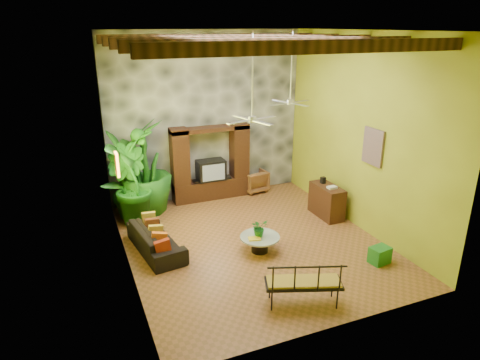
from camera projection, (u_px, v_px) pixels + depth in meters
name	position (u px, v px, depth m)	size (l,w,h in m)	color
ground	(252.00, 242.00, 10.70)	(7.00, 7.00, 0.00)	brown
ceiling	(254.00, 30.00, 8.99)	(6.00, 7.00, 0.02)	silver
back_wall	(206.00, 117.00, 12.89)	(6.00, 0.02, 5.00)	olive
left_wall	(119.00, 160.00, 8.77)	(0.02, 7.00, 5.00)	olive
right_wall	(360.00, 133.00, 10.92)	(0.02, 7.00, 5.00)	olive
stone_accent_wall	(206.00, 117.00, 12.83)	(5.98, 0.10, 4.98)	#393C40
ceiling_beams	(254.00, 41.00, 9.06)	(5.95, 5.36, 0.22)	#3F2414
entertainment_center	(211.00, 168.00, 13.10)	(2.40, 0.55, 2.30)	black
ceiling_fan_front	(252.00, 110.00, 9.12)	(1.28, 1.28, 1.86)	silver
ceiling_fan_back	(290.00, 94.00, 11.15)	(1.28, 1.28, 1.86)	silver
wall_art_mask	(117.00, 164.00, 9.79)	(0.06, 0.32, 0.55)	#BB9316
wall_art_painting	(373.00, 147.00, 10.45)	(0.06, 0.70, 0.90)	#25528A
sofa	(156.00, 239.00, 10.17)	(2.06, 0.81, 0.60)	black
wicker_armchair	(254.00, 181.00, 13.84)	(0.75, 0.77, 0.70)	olive
tall_plant_a	(125.00, 176.00, 11.62)	(1.31, 0.89, 2.49)	#1F5D18
tall_plant_b	(130.00, 186.00, 11.35)	(1.19, 0.96, 2.17)	#185D18
tall_plant_c	(144.00, 167.00, 12.00)	(1.50, 1.50, 2.68)	#1E6219
coffee_table	(260.00, 242.00, 10.16)	(0.95, 0.95, 0.40)	black
centerpiece_plant	(259.00, 228.00, 10.06)	(0.39, 0.33, 0.43)	#1A6621
yellow_tray	(254.00, 239.00, 9.97)	(0.28, 0.20, 0.03)	yellow
iron_bench	(306.00, 281.00, 8.09)	(1.55, 1.02, 0.57)	black
side_console	(327.00, 201.00, 11.99)	(0.51, 1.13, 0.90)	#371F11
green_bin	(380.00, 255.00, 9.69)	(0.44, 0.33, 0.39)	#217F34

